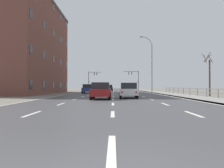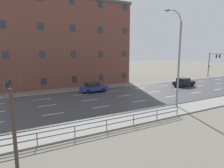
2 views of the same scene
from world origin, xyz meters
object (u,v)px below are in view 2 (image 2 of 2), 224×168
object	(u,v)px
car_mid_centre	(93,87)
brick_building	(64,43)
traffic_signal_left	(213,61)
street_lamp_midground	(178,60)
car_far_right	(184,82)

from	to	relation	value
car_mid_centre	brick_building	size ratio (longest dim) A/B	0.17
traffic_signal_left	brick_building	xyz separation A→B (m)	(-8.99, -33.74, 3.83)
street_lamp_midground	car_mid_centre	xyz separation A→B (m)	(-11.85, -5.19, -4.60)
street_lamp_midground	car_mid_centre	bearing A→B (deg)	-156.34
brick_building	car_mid_centre	bearing A→B (deg)	6.05
traffic_signal_left	car_mid_centre	size ratio (longest dim) A/B	1.44
street_lamp_midground	traffic_signal_left	size ratio (longest dim) A/B	1.87
car_mid_centre	brick_building	xyz separation A→B (m)	(-11.51, -1.22, 7.04)
brick_building	car_far_right	bearing A→B (deg)	49.68
car_far_right	brick_building	xyz separation A→B (m)	(-14.80, -17.44, 7.04)
street_lamp_midground	brick_building	distance (m)	24.35
traffic_signal_left	car_far_right	distance (m)	17.60
traffic_signal_left	car_far_right	xyz separation A→B (m)	(5.81, -16.30, -3.21)
car_mid_centre	brick_building	bearing A→B (deg)	-173.72
traffic_signal_left	car_far_right	size ratio (longest dim) A/B	1.41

